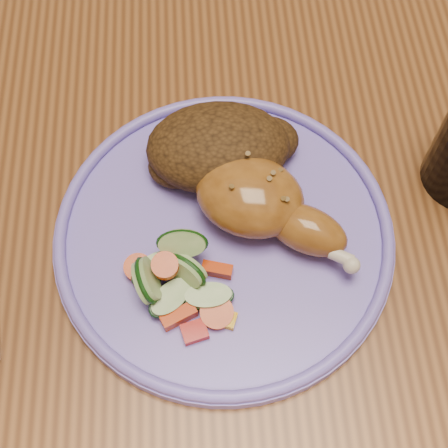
% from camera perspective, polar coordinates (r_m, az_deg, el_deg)
% --- Properties ---
extents(ground, '(4.00, 4.00, 0.00)m').
position_cam_1_polar(ground, '(1.26, 4.09, -13.10)').
color(ground, '#522F1C').
rests_on(ground, ground).
extents(dining_table, '(0.90, 1.40, 0.75)m').
position_cam_1_polar(dining_table, '(0.65, 7.84, 2.14)').
color(dining_table, brown).
rests_on(dining_table, ground).
extents(plate, '(0.28, 0.28, 0.01)m').
position_cam_1_polar(plate, '(0.52, 0.00, -1.08)').
color(plate, '#7864D3').
rests_on(plate, dining_table).
extents(plate_rim, '(0.28, 0.28, 0.01)m').
position_cam_1_polar(plate_rim, '(0.51, 0.00, -0.52)').
color(plate_rim, '#7864D3').
rests_on(plate_rim, plate).
extents(chicken_leg, '(0.14, 0.12, 0.05)m').
position_cam_1_polar(chicken_leg, '(0.50, 3.63, 1.83)').
color(chicken_leg, '#93591E').
rests_on(chicken_leg, plate).
extents(rice_pilaf, '(0.13, 0.09, 0.05)m').
position_cam_1_polar(rice_pilaf, '(0.53, -0.26, 6.99)').
color(rice_pilaf, '#402710').
rests_on(rice_pilaf, plate).
extents(vegetable_pile, '(0.09, 0.09, 0.05)m').
position_cam_1_polar(vegetable_pile, '(0.48, -4.37, -5.08)').
color(vegetable_pile, '#A50A05').
rests_on(vegetable_pile, plate).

